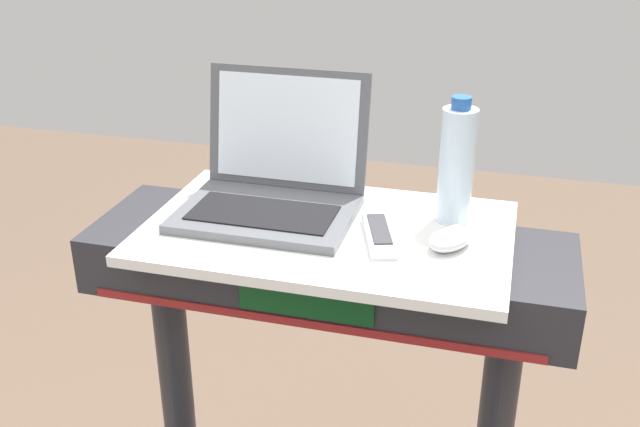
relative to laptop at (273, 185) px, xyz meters
name	(u,v)px	position (x,y,z in m)	size (l,w,h in m)	color
desk_board	(327,232)	(0.12, -0.05, -0.06)	(0.67, 0.42, 0.02)	white
laptop	(273,185)	(0.00, 0.00, 0.00)	(0.32, 0.28, 0.25)	#515459
computer_mouse	(450,238)	(0.35, -0.07, -0.03)	(0.06, 0.10, 0.03)	#B2B2B7
water_bottle	(457,164)	(0.34, 0.04, 0.06)	(0.06, 0.06, 0.24)	silver
tv_remote	(379,234)	(0.22, -0.08, -0.04)	(0.09, 0.17, 0.02)	silver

